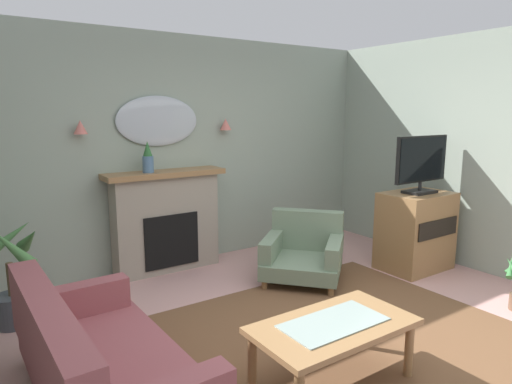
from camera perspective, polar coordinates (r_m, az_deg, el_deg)
floor at (r=3.73m, az=10.55°, el=-20.08°), size 6.21×6.22×0.10m
wall_back at (r=5.44m, az=-9.04°, el=5.12°), size 6.21×0.10×2.69m
patterned_rug at (r=3.83m, az=8.37°, el=-18.20°), size 3.20×2.40×0.01m
fireplace at (r=5.23m, az=-11.31°, el=-3.77°), size 1.36×0.36×1.16m
mantel_vase_right at (r=5.00m, az=-13.60°, el=4.17°), size 0.12×0.12×0.34m
wall_mirror at (r=5.21m, az=-12.38°, el=8.82°), size 0.96×0.06×0.56m
wall_sconce_left at (r=4.91m, az=-21.45°, el=7.68°), size 0.14×0.14×0.14m
wall_sconce_right at (r=5.54m, az=-3.89°, el=8.59°), size 0.14×0.14×0.14m
coffee_table at (r=3.16m, az=9.82°, el=-17.01°), size 1.10×0.60×0.45m
floral_couch at (r=3.10m, az=-19.94°, el=-19.44°), size 0.90×1.74×0.76m
armchair_in_corner at (r=4.99m, az=6.12°, el=-7.49°), size 1.14×1.14×0.71m
tv_cabinet at (r=5.53m, az=19.64°, el=-4.68°), size 0.80×0.57×0.90m
tv_flatscreen at (r=5.38m, az=20.33°, el=3.50°), size 0.84×0.24×0.65m
potted_plant_tall_palm at (r=4.41m, az=-28.70°, el=-9.62°), size 0.51×0.51×0.94m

